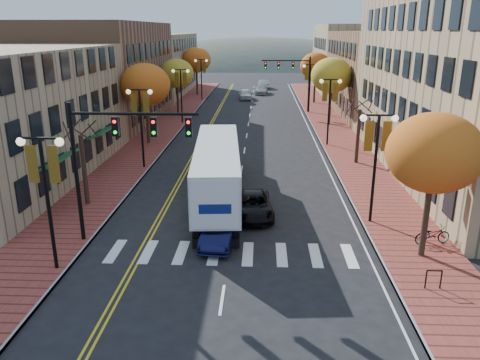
# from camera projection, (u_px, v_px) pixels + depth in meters

# --- Properties ---
(ground) EXTENTS (200.00, 200.00, 0.00)m
(ground) POSITION_uv_depth(u_px,v_px,m) (226.00, 274.00, 20.38)
(ground) COLOR black
(ground) RESTS_ON ground
(sidewalk_left) EXTENTS (4.00, 85.00, 0.15)m
(sidewalk_left) POSITION_uv_depth(u_px,v_px,m) (167.00, 125.00, 51.65)
(sidewalk_left) COLOR brown
(sidewalk_left) RESTS_ON ground
(sidewalk_right) EXTENTS (4.00, 85.00, 0.15)m
(sidewalk_right) POSITION_uv_depth(u_px,v_px,m) (331.00, 127.00, 50.86)
(sidewalk_right) COLOR brown
(sidewalk_right) RESTS_ON ground
(building_left_mid) EXTENTS (12.00, 24.00, 11.00)m
(building_left_mid) POSITION_uv_depth(u_px,v_px,m) (101.00, 72.00, 53.66)
(building_left_mid) COLOR brown
(building_left_mid) RESTS_ON ground
(building_left_far) EXTENTS (12.00, 26.00, 9.50)m
(building_left_far) POSITION_uv_depth(u_px,v_px,m) (151.00, 64.00, 77.66)
(building_left_far) COLOR #9E8966
(building_left_far) RESTS_ON ground
(building_right_mid) EXTENTS (15.00, 24.00, 10.00)m
(building_right_mid) POSITION_uv_depth(u_px,v_px,m) (399.00, 73.00, 57.97)
(building_right_mid) COLOR brown
(building_right_mid) RESTS_ON ground
(building_right_far) EXTENTS (15.00, 20.00, 11.00)m
(building_right_far) POSITION_uv_depth(u_px,v_px,m) (363.00, 59.00, 78.73)
(building_right_far) COLOR #9E8966
(building_right_far) RESTS_ON ground
(tree_left_a) EXTENTS (0.28, 0.28, 4.20)m
(tree_left_a) POSITION_uv_depth(u_px,v_px,m) (84.00, 170.00, 27.69)
(tree_left_a) COLOR #382619
(tree_left_a) RESTS_ON sidewalk_left
(tree_left_b) EXTENTS (4.48, 4.48, 7.21)m
(tree_left_b) POSITION_uv_depth(u_px,v_px,m) (145.00, 85.00, 41.92)
(tree_left_b) COLOR #382619
(tree_left_b) RESTS_ON sidewalk_left
(tree_left_c) EXTENTS (4.16, 4.16, 6.69)m
(tree_left_c) POSITION_uv_depth(u_px,v_px,m) (177.00, 73.00, 57.25)
(tree_left_c) COLOR #382619
(tree_left_c) RESTS_ON sidewalk_left
(tree_left_d) EXTENTS (4.61, 4.61, 7.42)m
(tree_left_d) POSITION_uv_depth(u_px,v_px,m) (196.00, 60.00, 74.20)
(tree_left_d) COLOR #382619
(tree_left_d) RESTS_ON sidewalk_left
(tree_right_a) EXTENTS (4.16, 4.16, 6.69)m
(tree_right_a) POSITION_uv_depth(u_px,v_px,m) (434.00, 153.00, 20.34)
(tree_right_a) COLOR #382619
(tree_right_a) RESTS_ON sidewalk_right
(tree_right_b) EXTENTS (0.28, 0.28, 4.20)m
(tree_right_b) POSITION_uv_depth(u_px,v_px,m) (358.00, 136.00, 36.41)
(tree_right_b) COLOR #382619
(tree_right_b) RESTS_ON sidewalk_right
(tree_right_c) EXTENTS (4.48, 4.48, 7.21)m
(tree_right_c) POSITION_uv_depth(u_px,v_px,m) (332.00, 75.00, 50.64)
(tree_right_c) COLOR #382619
(tree_right_c) RESTS_ON sidewalk_right
(tree_right_d) EXTENTS (4.35, 4.35, 7.00)m
(tree_right_d) POSITION_uv_depth(u_px,v_px,m) (316.00, 66.00, 65.90)
(tree_right_d) COLOR #382619
(tree_right_d) RESTS_ON sidewalk_right
(lamp_left_a) EXTENTS (1.96, 0.36, 6.05)m
(lamp_left_a) POSITION_uv_depth(u_px,v_px,m) (45.00, 178.00, 19.39)
(lamp_left_a) COLOR black
(lamp_left_a) RESTS_ON ground
(lamp_left_b) EXTENTS (1.96, 0.36, 6.05)m
(lamp_left_b) POSITION_uv_depth(u_px,v_px,m) (141.00, 113.00, 34.60)
(lamp_left_b) COLOR black
(lamp_left_b) RESTS_ON ground
(lamp_left_c) EXTENTS (1.96, 0.36, 6.05)m
(lamp_left_c) POSITION_uv_depth(u_px,v_px,m) (181.00, 85.00, 51.72)
(lamp_left_c) COLOR black
(lamp_left_c) RESTS_ON ground
(lamp_left_d) EXTENTS (1.96, 0.36, 6.05)m
(lamp_left_d) POSITION_uv_depth(u_px,v_px,m) (201.00, 71.00, 68.83)
(lamp_left_d) COLOR black
(lamp_left_d) RESTS_ON ground
(lamp_right_a) EXTENTS (1.96, 0.36, 6.05)m
(lamp_right_a) POSITION_uv_depth(u_px,v_px,m) (377.00, 148.00, 24.44)
(lamp_right_a) COLOR black
(lamp_right_a) RESTS_ON ground
(lamp_right_b) EXTENTS (1.96, 0.36, 6.05)m
(lamp_right_b) POSITION_uv_depth(u_px,v_px,m) (330.00, 99.00, 41.55)
(lamp_right_b) COLOR black
(lamp_right_b) RESTS_ON ground
(lamp_right_c) EXTENTS (1.96, 0.36, 6.05)m
(lamp_right_c) POSITION_uv_depth(u_px,v_px,m) (310.00, 79.00, 58.67)
(lamp_right_c) COLOR black
(lamp_right_c) RESTS_ON ground
(traffic_mast_near) EXTENTS (6.10, 0.35, 7.00)m
(traffic_mast_near) POSITION_uv_depth(u_px,v_px,m) (114.00, 147.00, 21.96)
(traffic_mast_near) COLOR black
(traffic_mast_near) RESTS_ON ground
(traffic_mast_far) EXTENTS (6.10, 0.34, 7.00)m
(traffic_mast_far) POSITION_uv_depth(u_px,v_px,m) (294.00, 74.00, 58.56)
(traffic_mast_far) COLOR black
(traffic_mast_far) RESTS_ON ground
(semi_truck) EXTENTS (3.56, 15.31, 3.79)m
(semi_truck) POSITION_uv_depth(u_px,v_px,m) (218.00, 166.00, 28.69)
(semi_truck) COLOR black
(semi_truck) RESTS_ON ground
(navy_sedan) EXTENTS (1.87, 4.34, 1.39)m
(navy_sedan) POSITION_uv_depth(u_px,v_px,m) (221.00, 229.00, 23.30)
(navy_sedan) COLOR black
(navy_sedan) RESTS_ON ground
(black_suv) EXTENTS (2.54, 4.80, 1.29)m
(black_suv) POSITION_uv_depth(u_px,v_px,m) (253.00, 205.00, 26.65)
(black_suv) COLOR black
(black_suv) RESTS_ON ground
(car_far_white) EXTENTS (2.24, 4.68, 1.54)m
(car_far_white) POSITION_uv_depth(u_px,v_px,m) (245.00, 94.00, 71.30)
(car_far_white) COLOR silver
(car_far_white) RESTS_ON ground
(car_far_silver) EXTENTS (2.26, 4.92, 1.39)m
(car_far_silver) POSITION_uv_depth(u_px,v_px,m) (261.00, 90.00, 77.32)
(car_far_silver) COLOR #A1A3A9
(car_far_silver) RESTS_ON ground
(car_far_oncoming) EXTENTS (2.10, 4.69, 1.49)m
(car_far_oncoming) POSITION_uv_depth(u_px,v_px,m) (264.00, 84.00, 84.89)
(car_far_oncoming) COLOR #B8B9C0
(car_far_oncoming) RESTS_ON ground
(bicycle) EXTENTS (1.91, 1.01, 0.95)m
(bicycle) POSITION_uv_depth(u_px,v_px,m) (432.00, 235.00, 22.84)
(bicycle) COLOR gray
(bicycle) RESTS_ON sidewalk_right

